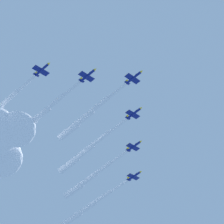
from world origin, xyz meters
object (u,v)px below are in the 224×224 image
at_px(jet_lead, 84,118).
at_px(jet_starboard_inner, 41,115).
at_px(jet_port_inner, 84,152).
at_px(jet_port_mid, 88,180).
at_px(jet_port_outer, 86,208).

relative_size(jet_lead, jet_starboard_inner, 1.01).
bearing_deg(jet_port_inner, jet_port_mid, 11.49).
bearing_deg(jet_port_outer, jet_starboard_inner, 178.99).
distance_m(jet_starboard_inner, jet_port_outer, 70.04).
distance_m(jet_lead, jet_port_mid, 42.38).
bearing_deg(jet_port_outer, jet_lead, -164.00).
bearing_deg(jet_port_inner, jet_port_outer, 15.58).
bearing_deg(jet_starboard_inner, jet_lead, -68.51).
height_order(jet_port_inner, jet_port_outer, jet_port_inner).
xyz_separation_m(jet_port_inner, jet_port_mid, (19.42, 3.95, 0.04)).
bearing_deg(jet_lead, jet_port_outer, 16.00).
xyz_separation_m(jet_port_inner, jet_starboard_inner, (-29.17, 12.63, -1.43)).
xyz_separation_m(jet_lead, jet_port_mid, (41.05, 10.48, 0.89)).
bearing_deg(jet_lead, jet_starboard_inner, 111.49).
bearing_deg(jet_port_inner, jet_starboard_inner, 156.59).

